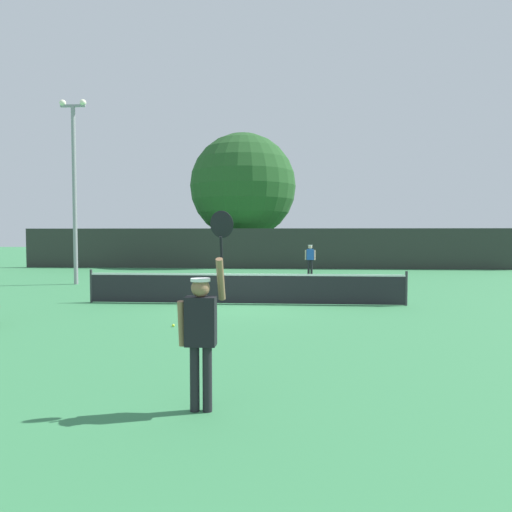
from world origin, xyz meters
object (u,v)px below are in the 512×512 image
Objects in this scene: tennis_ball at (173,325)px; large_tree at (243,187)px; player_serving at (202,323)px; player_receiving at (310,256)px; parked_car_near at (351,252)px; parked_car_mid at (401,253)px; light_pole at (74,180)px.

large_tree reaches higher than tennis_ball.
player_serving is 0.27× the size of large_tree.
parked_car_near is (3.62, 10.68, -0.20)m from player_receiving.
parked_car_near is at bearing 161.59° from parked_car_mid.
parked_car_near is at bearing 49.30° from light_pole.
player_serving is at bearing 83.61° from player_receiving.
light_pole is at bearing 28.58° from player_receiving.
light_pole reaches higher than player_serving.
parked_car_near is (7.52, 25.42, 0.74)m from tennis_ball.
light_pole is 21.96m from parked_car_near.
player_receiving is at bearing 83.61° from player_serving.
tennis_ball is 0.02× the size of parked_car_near.
light_pole is (-6.58, 9.02, 4.53)m from tennis_ball.
large_tree is at bearing 91.24° from tennis_ball.
tennis_ball is at bearing -53.87° from light_pole.
tennis_ball is 0.02× the size of parked_car_mid.
player_receiving is 0.37× the size of parked_car_mid.
player_receiving is at bearing 75.14° from tennis_ball.
player_serving is 0.58× the size of parked_car_near.
light_pole reaches higher than tennis_ball.
light_pole is at bearing -135.21° from parked_car_near.
player_serving reaches higher than tennis_ball.
player_receiving is at bearing -59.14° from large_tree.
tennis_ball is 0.01× the size of light_pole.
large_tree reaches higher than light_pole.
tennis_ball is at bearing -111.00° from parked_car_near.
light_pole is at bearing 120.09° from player_serving.
large_tree reaches higher than parked_car_mid.
parked_car_mid is (3.56, -0.82, 0.00)m from parked_car_near.
large_tree is 12.75m from parked_car_mid.
large_tree reaches higher than parked_car_near.
player_receiving is 9.68m from large_tree.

